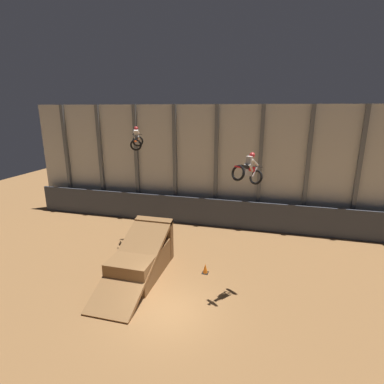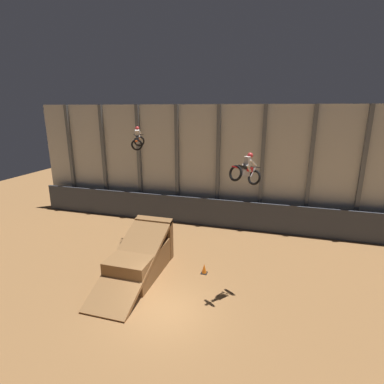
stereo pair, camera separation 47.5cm
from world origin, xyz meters
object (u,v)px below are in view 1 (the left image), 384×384
object	(u,v)px
rider_bike_left_air	(137,140)
rider_bike_right_air	(248,170)
dirt_ramp	(142,257)
traffic_cone_near_ramp	(205,269)

from	to	relation	value
rider_bike_left_air	rider_bike_right_air	size ratio (longest dim) A/B	1.02
rider_bike_left_air	rider_bike_right_air	bearing A→B (deg)	-49.77
rider_bike_left_air	rider_bike_right_air	distance (m)	8.80
rider_bike_right_air	rider_bike_left_air	bearing A→B (deg)	-176.73
rider_bike_left_air	dirt_ramp	bearing A→B (deg)	-84.55
dirt_ramp	rider_bike_left_air	world-z (taller)	rider_bike_left_air
rider_bike_left_air	rider_bike_right_air	world-z (taller)	rider_bike_left_air
rider_bike_right_air	dirt_ramp	bearing A→B (deg)	-151.63
traffic_cone_near_ramp	dirt_ramp	bearing A→B (deg)	-168.36
rider_bike_left_air	traffic_cone_near_ramp	size ratio (longest dim) A/B	3.13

